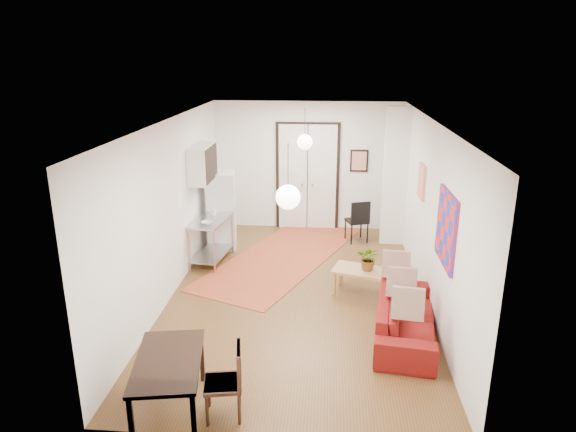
# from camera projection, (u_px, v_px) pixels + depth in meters

# --- Properties ---
(floor) EXTENTS (7.00, 7.00, 0.00)m
(floor) POSITION_uv_depth(u_px,v_px,m) (298.00, 293.00, 8.73)
(floor) COLOR brown
(floor) RESTS_ON ground
(ceiling) EXTENTS (4.20, 7.00, 0.02)m
(ceiling) POSITION_uv_depth(u_px,v_px,m) (299.00, 121.00, 7.85)
(ceiling) COLOR silver
(ceiling) RESTS_ON wall_back
(wall_back) EXTENTS (4.20, 0.02, 2.90)m
(wall_back) POSITION_uv_depth(u_px,v_px,m) (308.00, 166.00, 11.62)
(wall_back) COLOR white
(wall_back) RESTS_ON floor
(wall_front) EXTENTS (4.20, 0.02, 2.90)m
(wall_front) POSITION_uv_depth(u_px,v_px,m) (275.00, 318.00, 4.97)
(wall_front) COLOR white
(wall_front) RESTS_ON floor
(wall_left) EXTENTS (0.02, 7.00, 2.90)m
(wall_left) POSITION_uv_depth(u_px,v_px,m) (171.00, 209.00, 8.46)
(wall_left) COLOR white
(wall_left) RESTS_ON floor
(wall_right) EXTENTS (0.02, 7.00, 2.90)m
(wall_right) POSITION_uv_depth(u_px,v_px,m) (430.00, 215.00, 8.13)
(wall_right) COLOR white
(wall_right) RESTS_ON floor
(double_doors) EXTENTS (1.44, 0.06, 2.50)m
(double_doors) POSITION_uv_depth(u_px,v_px,m) (307.00, 177.00, 11.65)
(double_doors) COLOR white
(double_doors) RESTS_ON wall_back
(stub_partition) EXTENTS (0.50, 0.10, 2.90)m
(stub_partition) POSITION_uv_depth(u_px,v_px,m) (395.00, 177.00, 10.57)
(stub_partition) COLOR white
(stub_partition) RESTS_ON floor
(wall_cabinet) EXTENTS (0.35, 1.00, 0.70)m
(wall_cabinet) POSITION_uv_depth(u_px,v_px,m) (202.00, 163.00, 9.73)
(wall_cabinet) COLOR white
(wall_cabinet) RESTS_ON wall_left
(painting_popart) EXTENTS (0.05, 1.00, 1.00)m
(painting_popart) POSITION_uv_depth(u_px,v_px,m) (446.00, 229.00, 6.89)
(painting_popart) COLOR red
(painting_popart) RESTS_ON wall_right
(painting_abstract) EXTENTS (0.05, 0.50, 0.60)m
(painting_abstract) POSITION_uv_depth(u_px,v_px,m) (422.00, 181.00, 8.79)
(painting_abstract) COLOR #F3E2CA
(painting_abstract) RESTS_ON wall_right
(poster_back) EXTENTS (0.40, 0.03, 0.50)m
(poster_back) POSITION_uv_depth(u_px,v_px,m) (359.00, 161.00, 11.45)
(poster_back) COLOR red
(poster_back) RESTS_ON wall_back
(print_left) EXTENTS (0.03, 0.44, 0.54)m
(print_left) POSITION_uv_depth(u_px,v_px,m) (201.00, 156.00, 10.20)
(print_left) COLOR #9B6940
(print_left) RESTS_ON wall_left
(pendant_back) EXTENTS (0.30, 0.30, 0.80)m
(pendant_back) POSITION_uv_depth(u_px,v_px,m) (305.00, 142.00, 9.95)
(pendant_back) COLOR white
(pendant_back) RESTS_ON ceiling
(pendant_front) EXTENTS (0.30, 0.30, 0.80)m
(pendant_front) POSITION_uv_depth(u_px,v_px,m) (288.00, 197.00, 6.15)
(pendant_front) COLOR white
(pendant_front) RESTS_ON ceiling
(kilim_rug) EXTENTS (3.28, 4.76, 0.01)m
(kilim_rug) POSITION_uv_depth(u_px,v_px,m) (284.00, 256.00, 10.30)
(kilim_rug) COLOR #B1482C
(kilim_rug) RESTS_ON floor
(sofa) EXTENTS (2.15, 1.08, 0.60)m
(sofa) POSITION_uv_depth(u_px,v_px,m) (406.00, 317.00, 7.34)
(sofa) COLOR maroon
(sofa) RESTS_ON floor
(coffee_table) EXTENTS (1.08, 0.80, 0.43)m
(coffee_table) POSITION_uv_depth(u_px,v_px,m) (362.00, 273.00, 8.62)
(coffee_table) COLOR tan
(coffee_table) RESTS_ON floor
(potted_plant) EXTENTS (0.46, 0.42, 0.42)m
(potted_plant) POSITION_uv_depth(u_px,v_px,m) (369.00, 258.00, 8.54)
(potted_plant) COLOR #315F2B
(potted_plant) RESTS_ON coffee_table
(kitchen_counter) EXTENTS (0.72, 1.20, 0.87)m
(kitchen_counter) POSITION_uv_depth(u_px,v_px,m) (211.00, 235.00, 9.89)
(kitchen_counter) COLOR #ACAEB0
(kitchen_counter) RESTS_ON floor
(bowl) EXTENTS (0.25, 0.25, 0.05)m
(bowl) POSITION_uv_depth(u_px,v_px,m) (207.00, 223.00, 9.50)
(bowl) COLOR white
(bowl) RESTS_ON kitchen_counter
(soap_bottle) EXTENTS (0.10, 0.10, 0.18)m
(soap_bottle) POSITION_uv_depth(u_px,v_px,m) (213.00, 211.00, 10.00)
(soap_bottle) COLOR teal
(soap_bottle) RESTS_ON kitchen_counter
(fridge) EXTENTS (0.64, 0.64, 1.61)m
(fridge) POSITION_uv_depth(u_px,v_px,m) (222.00, 211.00, 10.56)
(fridge) COLOR silver
(fridge) RESTS_ON floor
(dining_table) EXTENTS (0.91, 1.35, 0.69)m
(dining_table) POSITION_uv_depth(u_px,v_px,m) (168.00, 366.00, 5.65)
(dining_table) COLOR black
(dining_table) RESTS_ON floor
(dining_chair_near) EXTENTS (0.47, 0.61, 0.86)m
(dining_chair_near) POSITION_uv_depth(u_px,v_px,m) (224.00, 372.00, 5.74)
(dining_chair_near) COLOR #3A2012
(dining_chair_near) RESTS_ON floor
(dining_chair_far) EXTENTS (0.47, 0.61, 0.86)m
(dining_chair_far) POSITION_uv_depth(u_px,v_px,m) (224.00, 373.00, 5.72)
(dining_chair_far) COLOR #3A2012
(dining_chair_far) RESTS_ON floor
(black_side_chair) EXTENTS (0.54, 0.55, 0.93)m
(black_side_chair) POSITION_uv_depth(u_px,v_px,m) (357.00, 216.00, 11.08)
(black_side_chair) COLOR black
(black_side_chair) RESTS_ON floor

